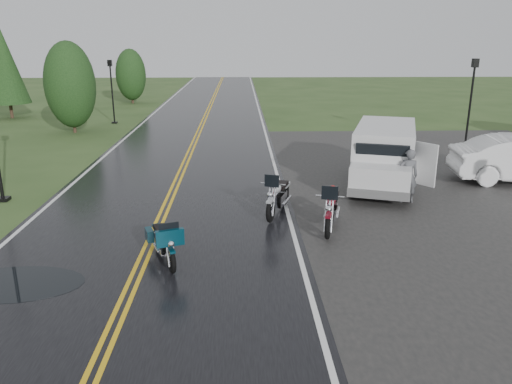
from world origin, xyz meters
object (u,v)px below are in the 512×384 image
Objects in this scene: motorcycle_silver at (271,202)px; person_at_van at (408,177)px; van_white at (355,166)px; lamp_post_far_left at (112,92)px; motorcycle_teal at (171,251)px; motorcycle_red at (329,216)px; lamp_post_far_right at (470,103)px.

motorcycle_silver is 1.31× the size of person_at_van.
van_white is 19.82m from lamp_post_far_left.
motorcycle_silver is 0.59× the size of lamp_post_far_left.
lamp_post_far_left is (-6.40, 21.53, 1.39)m from motorcycle_teal.
motorcycle_silver is (-1.44, 1.31, -0.02)m from motorcycle_red.
motorcycle_silver is 20.40m from lamp_post_far_left.
lamp_post_far_left reaches higher than person_at_van.
motorcycle_silver reaches higher than motorcycle_teal.
motorcycle_silver is 0.54× the size of lamp_post_far_right.
lamp_post_far_left is at bearing 134.40° from motorcycle_silver.
motorcycle_red is 0.42× the size of van_white.
lamp_post_far_right reaches higher than motorcycle_silver.
van_white reaches higher than motorcycle_red.
motorcycle_red reaches higher than motorcycle_teal.
motorcycle_teal is at bearing -73.44° from lamp_post_far_left.
van_white is 1.42× the size of lamp_post_far_left.
lamp_post_far_right reaches higher than lamp_post_far_left.
van_white is 1.30× the size of lamp_post_far_right.
person_at_van is 21.28m from lamp_post_far_left.
motorcycle_red is 1.19× the size of motorcycle_teal.
person_at_van is 0.45× the size of lamp_post_far_left.
motorcycle_silver is at bearing -64.31° from lamp_post_far_left.
person_at_van is (1.60, -0.60, -0.22)m from van_white.
lamp_post_far_right is (19.13, -7.87, 0.17)m from lamp_post_far_left.
lamp_post_far_right is (8.87, 11.78, 1.45)m from motorcycle_red.
motorcycle_silver is 0.41× the size of van_white.
person_at_van reaches higher than motorcycle_silver.
lamp_post_far_right is at bearing 67.66° from motorcycle_red.
lamp_post_far_right reaches higher than van_white.
lamp_post_far_right is (5.77, 8.65, 1.27)m from person_at_van.
van_white is (2.94, 2.42, 0.42)m from motorcycle_silver.
motorcycle_teal is 0.50× the size of lamp_post_far_left.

